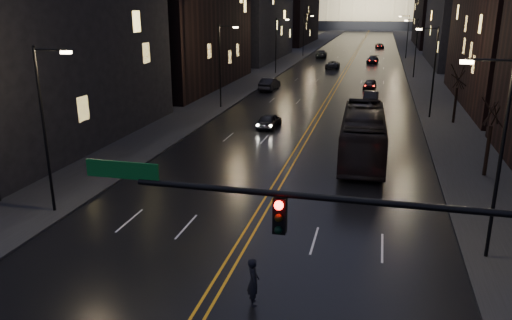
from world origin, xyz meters
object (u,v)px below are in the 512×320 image
Objects in this scene: traffic_signal at (372,242)px; oncoming_car_b at (270,84)px; receding_car_a at (371,98)px; pedestrian_a at (253,282)px; bus at (363,134)px; oncoming_car_a at (269,120)px.

traffic_signal is 55.40m from oncoming_car_b.
receding_car_a is 42.30m from pedestrian_a.
traffic_signal reaches higher than bus.
bus is 3.11× the size of oncoming_car_a.
bus reaches higher than oncoming_car_a.
receding_car_a reaches higher than oncoming_car_a.
oncoming_car_b is at bearing -10.94° from pedestrian_a.
bus is 21.68m from receding_car_a.
oncoming_car_b reaches higher than receding_car_a.
traffic_signal is 1.34× the size of bus.
pedestrian_a is at bearing -92.21° from receding_car_a.
oncoming_car_b is at bearing 113.19° from bus.
receding_car_a is (0.10, 21.65, -1.06)m from bus.
oncoming_car_a is 16.57m from receding_car_a.
traffic_signal is at bearing 110.31° from oncoming_car_a.
bus is at bearing -88.00° from receding_car_a.
bus reaches higher than oncoming_car_b.
oncoming_car_b is at bearing 154.49° from receding_car_a.
oncoming_car_a is at bearing 137.20° from bus.
oncoming_car_a is (-8.76, 7.64, -1.09)m from bus.
oncoming_car_a is at bearing 106.78° from traffic_signal.
traffic_signal is 34.00m from oncoming_car_a.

